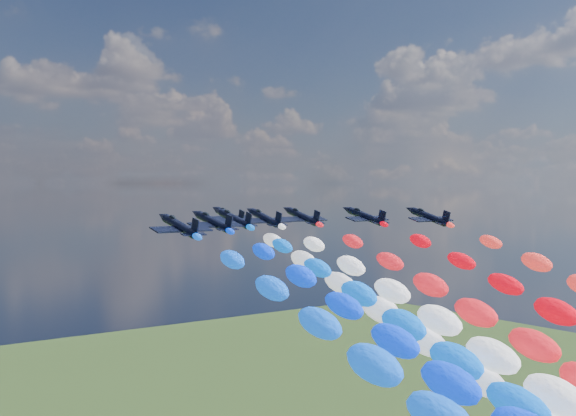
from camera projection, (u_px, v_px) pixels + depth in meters
jet_0 at (180, 226)px, 116.38m from camera, size 9.72×13.16×5.80m
jet_1 at (213, 222)px, 129.14m from camera, size 10.17×13.48×5.80m
jet_2 at (234, 219)px, 139.94m from camera, size 9.71×13.15×5.80m
jet_3 at (265, 218)px, 143.07m from camera, size 9.86×13.26×5.80m
jet_4 at (229, 216)px, 152.15m from camera, size 9.60×13.07×5.80m
jet_5 at (302, 217)px, 149.83m from camera, size 9.60×13.07×5.80m
jet_6 at (365, 216)px, 150.68m from camera, size 10.10×13.43×5.80m
jet_7 at (429, 217)px, 148.45m from camera, size 9.88×13.28×5.80m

